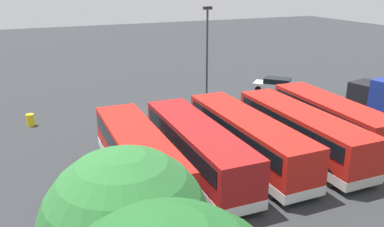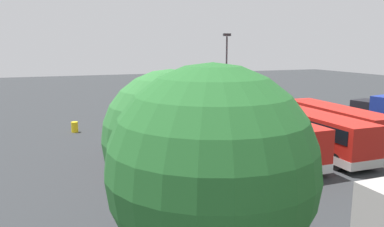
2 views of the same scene
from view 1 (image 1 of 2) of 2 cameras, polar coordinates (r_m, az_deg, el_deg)
name	(u,v)px [view 1 (image 1 of 2)]	position (r m, az deg, el deg)	size (l,w,h in m)	color
ground_plane	(185,113)	(34.39, -1.02, 0.04)	(140.00, 140.00, 0.00)	#2D3033
bus_single_deck_near_end	(330,119)	(29.76, 18.96, -0.72)	(3.04, 10.62, 2.95)	red
bus_single_deck_second	(301,131)	(26.86, 15.12, -2.41)	(2.70, 11.25, 2.95)	red
bus_single_deck_third	(247,137)	(25.15, 7.78, -3.37)	(2.64, 11.56, 2.95)	red
bus_single_deck_fourth	(197,147)	(23.54, 0.75, -4.78)	(2.74, 11.23, 2.95)	#A51919
bus_single_deck_fifth	(138,156)	(22.64, -7.61, -5.95)	(2.77, 11.18, 2.95)	red
car_hatchback_silver	(276,85)	(41.61, 11.75, 3.97)	(4.26, 4.28, 1.43)	silver
lamp_post_tall	(207,54)	(32.81, 2.14, 8.37)	(0.70, 0.30, 8.86)	#38383D
waste_bin_yellow	(30,120)	(33.77, -21.89, -0.86)	(0.60, 0.60, 0.95)	yellow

